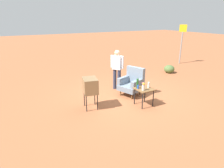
{
  "coord_description": "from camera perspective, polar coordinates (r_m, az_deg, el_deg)",
  "views": [
    {
      "loc": [
        5.92,
        -3.92,
        2.89
      ],
      "look_at": [
        0.21,
        -0.76,
        0.65
      ],
      "focal_mm": 31.54,
      "sensor_mm": 36.0,
      "label": 1
    }
  ],
  "objects": [
    {
      "name": "ground_plane",
      "position": [
        7.67,
        4.2,
        -3.27
      ],
      "size": [
        60.0,
        60.0,
        0.0
      ],
      "primitive_type": "plane",
      "color": "#A05B38"
    },
    {
      "name": "armchair",
      "position": [
        7.6,
        5.83,
        0.47
      ],
      "size": [
        0.98,
        0.99,
        1.06
      ],
      "color": "brown",
      "rests_on": "ground"
    },
    {
      "name": "side_table",
      "position": [
        6.72,
        9.29,
        -2.03
      ],
      "size": [
        0.56,
        0.56,
        0.6
      ],
      "color": "black",
      "rests_on": "ground"
    },
    {
      "name": "tv_on_stand",
      "position": [
        6.37,
        -6.32,
        -0.51
      ],
      "size": [
        0.68,
        0.56,
        1.03
      ],
      "color": "black",
      "rests_on": "ground"
    },
    {
      "name": "person_standing",
      "position": [
        8.03,
        1.47,
        4.85
      ],
      "size": [
        0.49,
        0.39,
        1.64
      ],
      "color": "#2D3347",
      "rests_on": "ground"
    },
    {
      "name": "road_sign",
      "position": [
        13.45,
        19.53,
        11.42
      ],
      "size": [
        0.33,
        0.33,
        2.44
      ],
      "color": "gray",
      "rests_on": "ground"
    },
    {
      "name": "bottle_wine_green",
      "position": [
        6.68,
        7.39,
        0.2
      ],
      "size": [
        0.07,
        0.07,
        0.32
      ],
      "primitive_type": "cylinder",
      "color": "#1E5623",
      "rests_on": "side_table"
    },
    {
      "name": "bottle_short_clear",
      "position": [
        6.76,
        10.55,
        -0.28
      ],
      "size": [
        0.06,
        0.06,
        0.2
      ],
      "primitive_type": "cylinder",
      "color": "silver",
      "rests_on": "side_table"
    },
    {
      "name": "soda_can_blue",
      "position": [
        6.63,
        7.54,
        -0.86
      ],
      "size": [
        0.07,
        0.07,
        0.12
      ],
      "primitive_type": "cylinder",
      "color": "blue",
      "rests_on": "side_table"
    },
    {
      "name": "flower_vase",
      "position": [
        6.48,
        9.07,
        -0.6
      ],
      "size": [
        0.14,
        0.09,
        0.27
      ],
      "color": "silver",
      "rests_on": "side_table"
    },
    {
      "name": "shrub_mid",
      "position": [
        11.1,
        16.25,
        4.21
      ],
      "size": [
        0.55,
        0.55,
        0.43
      ],
      "primitive_type": "ellipsoid",
      "color": "#516B38",
      "rests_on": "ground"
    }
  ]
}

